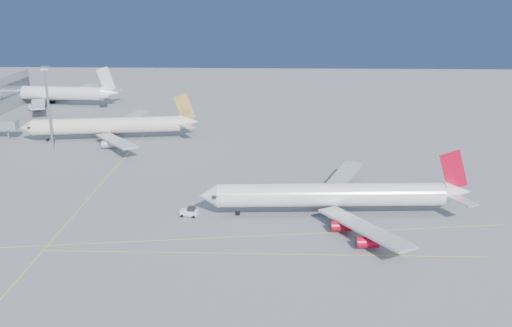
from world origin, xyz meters
The scene contains 7 objects.
ground centered at (0.00, 0.00, 0.00)m, with size 500.00×500.00×0.00m, color slate.
taxiway_lines centered at (-14.71, 6.34, 0.01)m, with size 118.86×140.00×0.02m.
airliner_virgin centered at (21.89, 7.20, 4.77)m, with size 64.15×57.56×15.82m.
airliner_etihad centered at (-49.67, 73.03, 4.88)m, with size 61.29×56.10×16.02m.
airliner_third centered at (-94.27, 130.72, 5.38)m, with size 66.36×61.00×17.79m.
pushback_tug centered at (-12.54, 5.03, 1.06)m, with size 4.37×3.08×2.29m.
light_mast centered at (-64.74, 57.60, 16.20)m, with size 2.37×2.37×27.45m.
Camera 1 is at (7.11, -118.33, 52.21)m, focal length 40.00 mm.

